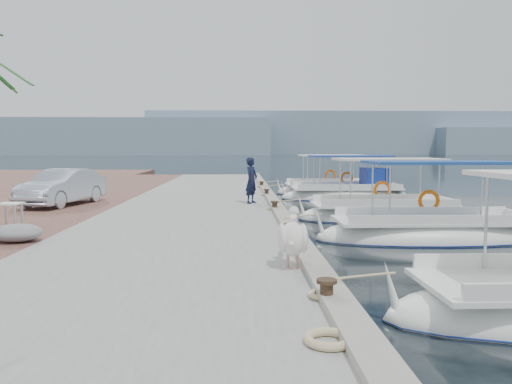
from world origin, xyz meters
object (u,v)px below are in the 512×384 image
fishing_caique_b (432,235)px  fishing_caique_d (348,195)px  fishing_caique_c (382,216)px  fishing_caique_e (328,192)px  pelican (293,237)px  fisherman (252,180)px  parked_car (62,187)px

fishing_caique_b → fishing_caique_d: 11.53m
fishing_caique_c → fishing_caique_e: 10.35m
fishing_caique_e → pelican: bearing=-101.9°
fishing_caique_c → fisherman: (-4.76, 1.00, 1.25)m
fishing_caique_b → fishing_caique_d: (0.11, 11.53, 0.07)m
fishing_caique_e → pelican: (-4.15, -19.64, 0.91)m
parked_car → fishing_caique_d: bearing=42.6°
fishing_caique_b → fisherman: fisherman is taller
fishing_caique_d → fisherman: (-5.10, -6.44, 1.18)m
fishing_caique_c → fisherman: size_ratio=3.55×
fisherman → fishing_caique_d: bearing=-9.5°
fishing_caique_d → fishing_caique_e: same height
fishing_caique_c → pelican: fishing_caique_c is taller
fishing_caique_e → fisherman: bearing=-116.3°
parked_car → fisherman: bearing=16.2°
fishing_caique_b → fishing_caique_e: same height
fishing_caique_d → fishing_caique_c: bearing=-92.7°
fishing_caique_c → fisherman: bearing=168.2°
fishing_caique_c → fishing_caique_e: (-0.13, 10.35, 0.00)m
fishing_caique_b → parked_car: size_ratio=1.66×
pelican → parked_car: bearing=126.9°
fishing_caique_d → pelican: size_ratio=4.94×
fishing_caique_d → pelican: (-4.63, -16.73, 0.84)m
fishing_caique_c → fishing_caique_d: same height
fishing_caique_e → parked_car: 15.16m
fishing_caique_b → fisherman: size_ratio=3.83×
fishing_caique_e → pelican: 20.10m
fishing_caique_e → fishing_caique_c: bearing=-89.3°
fishing_caique_b → fishing_caique_c: (-0.24, 4.10, 0.00)m
fishing_caique_e → parked_car: bearing=-140.1°
fishing_caique_d → parked_car: size_ratio=1.67×
fishing_caique_e → pelican: fishing_caique_e is taller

